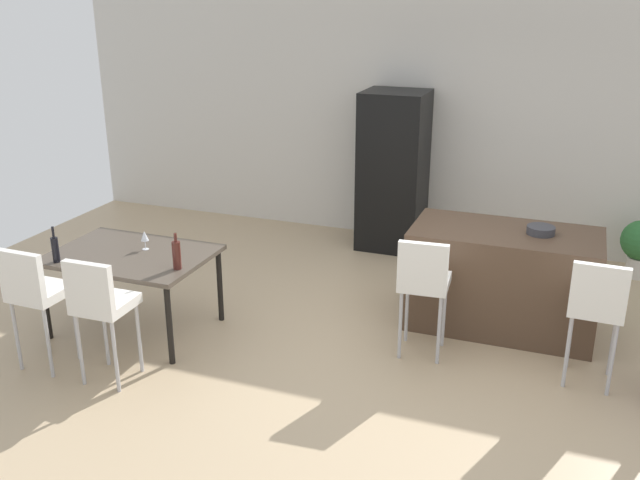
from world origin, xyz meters
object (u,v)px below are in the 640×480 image
at_px(kitchen_island, 502,279).
at_px(wine_bottle_near, 177,255).
at_px(dining_chair_near, 34,289).
at_px(dining_chair_far, 100,301).
at_px(dining_table, 131,260).
at_px(fruit_bowl, 541,230).
at_px(bar_chair_left, 424,279).
at_px(wine_bottle_inner, 55,249).
at_px(bar_chair_middle, 597,304).
at_px(wine_glass_left, 145,236).
at_px(refrigerator, 393,171).

height_order(kitchen_island, wine_bottle_near, wine_bottle_near).
bearing_deg(dining_chair_near, dining_chair_far, 0.00).
relative_size(dining_table, fruit_bowl, 5.70).
height_order(bar_chair_left, dining_chair_far, same).
relative_size(wine_bottle_near, wine_bottle_inner, 0.99).
height_order(bar_chair_middle, dining_chair_near, same).
relative_size(dining_chair_near, dining_chair_far, 1.00).
distance_m(kitchen_island, wine_glass_left, 3.22).
relative_size(bar_chair_left, dining_chair_near, 1.00).
height_order(kitchen_island, wine_glass_left, kitchen_island).
bearing_deg(wine_bottle_near, dining_chair_near, -142.57).
relative_size(kitchen_island, bar_chair_middle, 1.56).
bearing_deg(fruit_bowl, dining_table, -159.49).
xyz_separation_m(dining_table, dining_chair_far, (0.31, -0.85, 0.02)).
xyz_separation_m(dining_chair_far, refrigerator, (1.27, 3.79, 0.22)).
relative_size(kitchen_island, wine_bottle_near, 5.24).
relative_size(bar_chair_middle, wine_bottle_inner, 3.32).
height_order(dining_chair_far, refrigerator, refrigerator).
xyz_separation_m(wine_bottle_near, wine_bottle_inner, (-1.04, -0.23, -0.01)).
bearing_deg(wine_bottle_inner, wine_bottle_near, 12.29).
xyz_separation_m(bar_chair_left, dining_chair_near, (-2.83, -1.28, 0.00)).
xyz_separation_m(bar_chair_middle, dining_chair_far, (-3.53, -1.28, 0.00)).
distance_m(bar_chair_middle, wine_bottle_inner, 4.39).
height_order(kitchen_island, bar_chair_left, bar_chair_left).
bearing_deg(wine_bottle_near, kitchen_island, 29.37).
height_order(kitchen_island, bar_chair_middle, bar_chair_middle).
bearing_deg(wine_bottle_near, bar_chair_left, 17.19).
relative_size(wine_bottle_near, refrigerator, 0.17).
relative_size(dining_table, wine_glass_left, 7.90).
height_order(dining_chair_near, wine_bottle_inner, wine_bottle_inner).
distance_m(bar_chair_left, dining_table, 2.56).
relative_size(kitchen_island, dining_chair_near, 1.56).
bearing_deg(bar_chair_middle, dining_chair_far, -160.08).
bearing_deg(wine_bottle_near, fruit_bowl, 27.16).
bearing_deg(kitchen_island, wine_bottle_inner, -155.25).
relative_size(dining_table, wine_bottle_near, 4.39).
bearing_deg(bar_chair_middle, wine_bottle_inner, -169.13).
relative_size(bar_chair_middle, refrigerator, 0.57).
bearing_deg(wine_bottle_inner, dining_chair_near, -71.26).
bearing_deg(refrigerator, wine_bottle_inner, -121.57).
bearing_deg(kitchen_island, refrigerator, 131.09).
distance_m(bar_chair_middle, dining_chair_near, 4.35).
xyz_separation_m(dining_table, refrigerator, (1.58, 2.94, 0.24)).
height_order(refrigerator, fruit_bowl, refrigerator).
xyz_separation_m(bar_chair_left, fruit_bowl, (0.83, 0.82, 0.26)).
xyz_separation_m(refrigerator, fruit_bowl, (1.77, -1.68, 0.04)).
bearing_deg(bar_chair_left, wine_glass_left, -172.88).
distance_m(kitchen_island, refrigerator, 2.31).
xyz_separation_m(bar_chair_left, bar_chair_middle, (1.32, -0.00, 0.00)).
bearing_deg(dining_chair_far, dining_table, 110.08).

